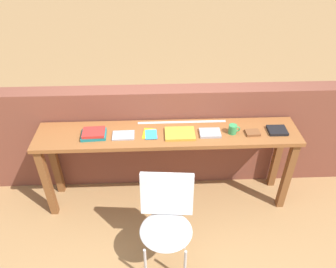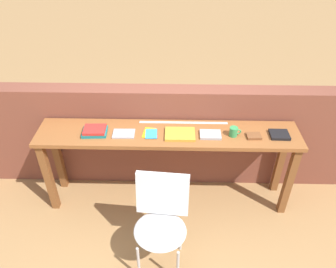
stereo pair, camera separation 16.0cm
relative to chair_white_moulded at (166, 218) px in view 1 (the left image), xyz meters
The scene contains 13 objects.
ground_plane 0.68m from the chair_white_moulded, 84.34° to the left, with size 40.00×40.00×0.00m, color #9E7547.
brick_wall_back 1.07m from the chair_white_moulded, 87.73° to the left, with size 6.00×0.20×1.16m, color brown.
sideboard 0.76m from the chair_white_moulded, 86.67° to the left, with size 2.50×0.44×0.88m.
chair_white_moulded is the anchor object (origin of this frame).
book_stack_leftmost 1.02m from the chair_white_moulded, 132.83° to the left, with size 0.24×0.18×0.06m.
magazine_cycling 0.86m from the chair_white_moulded, 118.45° to the left, with size 0.20×0.14×0.02m, color #9E9EA3.
pamphlet_pile_colourful 0.80m from the chair_white_moulded, 99.93° to the left, with size 0.15×0.19×0.01m.
book_open_centre 0.80m from the chair_white_moulded, 77.39° to the left, with size 0.28×0.21×0.02m, color gold.
book_grey_hardcover 0.89m from the chair_white_moulded, 57.52° to the left, with size 0.20×0.14×0.02m, color #9E9EA3.
mug 1.03m from the chair_white_moulded, 46.81° to the left, with size 0.11×0.08×0.09m.
leather_journal_brown 1.14m from the chair_white_moulded, 38.89° to the left, with size 0.13×0.10×0.02m, color brown.
book_repair_rightmost 1.34m from the chair_white_moulded, 32.97° to the left, with size 0.18×0.15×0.03m, color black.
ruler_metal_back_edge 0.98m from the chair_white_moulded, 78.11° to the left, with size 0.87×0.03×0.00m, color silver.
Camera 1 is at (-0.10, -2.20, 2.70)m, focal length 35.00 mm.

